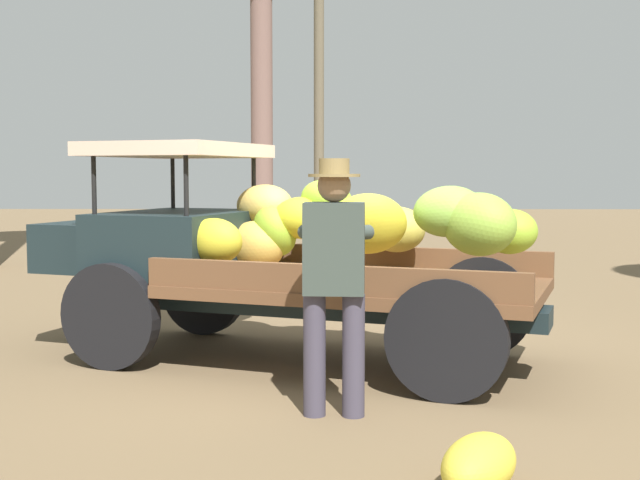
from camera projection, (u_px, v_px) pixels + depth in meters
name	position (u px, v px, depth m)	size (l,w,h in m)	color
ground_plane	(327.00, 363.00, 7.08)	(60.00, 60.00, 0.00)	brown
truck	(270.00, 250.00, 7.18)	(4.66, 2.92, 1.88)	#1A272B
farmer	(334.00, 271.00, 5.46)	(0.53, 0.47, 1.71)	#403C4B
loose_banana_bunch	(479.00, 464.00, 4.19)	(0.60, 0.34, 0.30)	yellow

